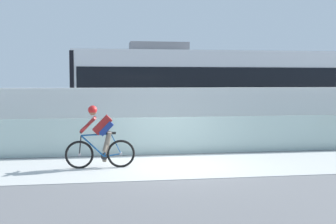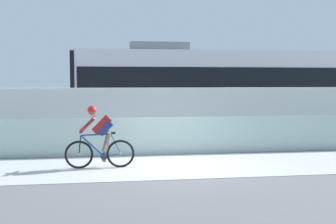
# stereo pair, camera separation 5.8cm
# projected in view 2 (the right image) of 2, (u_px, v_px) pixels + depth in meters

# --- Properties ---
(ground_plane) EXTENTS (200.00, 200.00, 0.00)m
(ground_plane) POSITION_uv_depth(u_px,v_px,m) (174.00, 166.00, 11.29)
(ground_plane) COLOR slate
(bike_path_deck) EXTENTS (32.00, 3.20, 0.01)m
(bike_path_deck) POSITION_uv_depth(u_px,v_px,m) (174.00, 166.00, 11.29)
(bike_path_deck) COLOR beige
(bike_path_deck) RESTS_ON ground
(glass_parapet) EXTENTS (32.00, 0.05, 1.13)m
(glass_parapet) POSITION_uv_depth(u_px,v_px,m) (164.00, 136.00, 13.07)
(glass_parapet) COLOR #ADC6C1
(glass_parapet) RESTS_ON ground
(concrete_barrier_wall) EXTENTS (32.00, 0.36, 1.99)m
(concrete_barrier_wall) POSITION_uv_depth(u_px,v_px,m) (157.00, 117.00, 14.82)
(concrete_barrier_wall) COLOR white
(concrete_barrier_wall) RESTS_ON ground
(tram_rail_near) EXTENTS (32.00, 0.08, 0.01)m
(tram_rail_near) POSITION_uv_depth(u_px,v_px,m) (149.00, 136.00, 17.34)
(tram_rail_near) COLOR #595654
(tram_rail_near) RESTS_ON ground
(tram_rail_far) EXTENTS (32.00, 0.08, 0.01)m
(tram_rail_far) POSITION_uv_depth(u_px,v_px,m) (146.00, 132.00, 18.75)
(tram_rail_far) COLOR #595654
(tram_rail_far) RESTS_ON ground
(tram) EXTENTS (11.06, 2.54, 3.81)m
(tram) POSITION_uv_depth(u_px,v_px,m) (205.00, 89.00, 18.28)
(tram) COLOR silver
(tram) RESTS_ON ground
(cyclist_on_bike) EXTENTS (1.77, 0.58, 1.61)m
(cyclist_on_bike) POSITION_uv_depth(u_px,v_px,m) (100.00, 138.00, 10.95)
(cyclist_on_bike) COLOR black
(cyclist_on_bike) RESTS_ON ground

